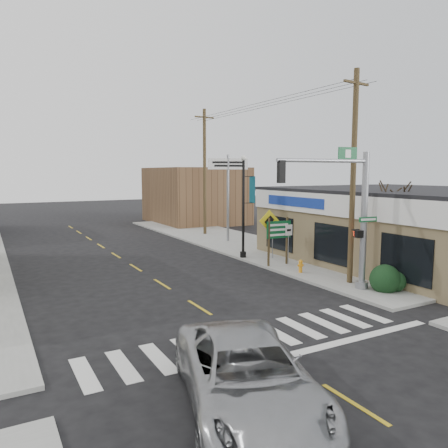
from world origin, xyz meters
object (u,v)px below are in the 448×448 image
guide_sign (278,234)px  fire_hydrant (301,266)px  suv (247,375)px  utility_pole_far (205,171)px  dance_center_sign (228,176)px  bare_tree (395,188)px  traffic_signal_pole (352,206)px  lamp_post (244,199)px  utility_pole_near (353,176)px

guide_sign → fire_hydrant: guide_sign is taller
suv → utility_pole_far: bearing=82.6°
fire_hydrant → utility_pole_far: utility_pole_far is taller
dance_center_sign → bare_tree: 13.29m
suv → guide_sign: 14.58m
utility_pole_far → traffic_signal_pole: bearing=-102.9°
fire_hydrant → guide_sign: bearing=88.2°
traffic_signal_pole → dance_center_sign: bearing=87.5°
dance_center_sign → bare_tree: (1.92, -13.14, -0.53)m
dance_center_sign → lamp_post: bearing=-96.9°
traffic_signal_pole → dance_center_sign: 14.54m
lamp_post → bare_tree: (4.14, -7.24, 0.77)m
suv → bare_tree: (12.74, 6.92, 3.58)m
traffic_signal_pole → utility_pole_far: size_ratio=0.60×
lamp_post → bare_tree: size_ratio=1.11×
bare_tree → lamp_post: bearing=119.7°
lamp_post → utility_pole_far: (2.38, 10.02, 1.67)m
traffic_signal_pole → utility_pole_far: utility_pole_far is taller
suv → traffic_signal_pole: (8.72, 5.72, 2.94)m
suv → dance_center_sign: 23.17m
suv → dance_center_sign: dance_center_sign is taller
fire_hydrant → dance_center_sign: dance_center_sign is taller
bare_tree → utility_pole_near: 3.07m
fire_hydrant → bare_tree: (3.74, -2.45, 3.89)m
lamp_post → utility_pole_far: utility_pole_far is taller
bare_tree → utility_pole_far: (-1.76, 17.27, 0.90)m
traffic_signal_pole → utility_pole_far: (2.26, 18.47, 1.53)m
guide_sign → bare_tree: 6.31m
fire_hydrant → dance_center_sign: 11.71m
dance_center_sign → utility_pole_far: size_ratio=0.63×
guide_sign → utility_pole_near: bearing=-77.2°
bare_tree → utility_pole_near: bearing=-176.5°
suv → traffic_signal_pole: size_ratio=0.94×
guide_sign → fire_hydrant: 2.41m
traffic_signal_pole → suv: bearing=-140.9°
guide_sign → utility_pole_near: utility_pole_near is taller
bare_tree → utility_pole_far: bearing=95.8°
dance_center_sign → utility_pole_near: size_ratio=0.66×
guide_sign → bare_tree: (3.68, -4.46, 2.55)m
suv → traffic_signal_pole: bearing=50.3°
utility_pole_near → utility_pole_far: utility_pole_far is taller
bare_tree → guide_sign: bearing=129.5°
suv → fire_hydrant: bearing=63.2°
suv → dance_center_sign: size_ratio=0.91×
utility_pole_near → guide_sign: bearing=90.5°
traffic_signal_pole → fire_hydrant: size_ratio=9.22×
dance_center_sign → guide_sign: bearing=-87.7°
bare_tree → utility_pole_near: utility_pole_near is taller
lamp_post → dance_center_sign: bearing=72.6°
bare_tree → utility_pole_near: size_ratio=0.57×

